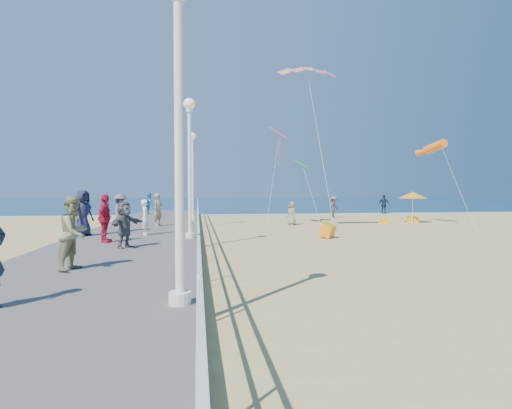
{
  "coord_description": "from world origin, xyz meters",
  "views": [
    {
      "loc": [
        -5.06,
        -15.43,
        2.22
      ],
      "look_at": [
        -2.5,
        2.0,
        1.6
      ],
      "focal_mm": 28.0,
      "sensor_mm": 36.0,
      "label": 1
    }
  ],
  "objects": [
    {
      "name": "toddler_held",
      "position": [
        -7.02,
        1.46,
        1.69
      ],
      "size": [
        0.34,
        0.43,
        0.88
      ],
      "primitive_type": "imported",
      "rotation": [
        0.0,
        0.0,
        1.54
      ],
      "color": "teal",
      "rests_on": "boardwalk"
    },
    {
      "name": "spectator_5",
      "position": [
        -7.34,
        -2.39,
        1.14
      ],
      "size": [
        1.07,
        1.4,
        1.48
      ],
      "primitive_type": "imported",
      "rotation": [
        0.0,
        0.0,
        1.04
      ],
      "color": "#505154",
      "rests_on": "boardwalk"
    },
    {
      "name": "spectator_1",
      "position": [
        -7.86,
        -5.83,
        1.25
      ],
      "size": [
        0.87,
        0.99,
        1.7
      ],
      "primitive_type": "imported",
      "rotation": [
        0.0,
        0.0,
        1.24
      ],
      "color": "#919164",
      "rests_on": "boardwalk"
    },
    {
      "name": "spectator_6",
      "position": [
        -7.06,
        5.53,
        1.23
      ],
      "size": [
        0.66,
        0.73,
        1.67
      ],
      "primitive_type": "imported",
      "rotation": [
        0.0,
        0.0,
        1.02
      ],
      "color": "gray",
      "rests_on": "boardwalk"
    },
    {
      "name": "ground",
      "position": [
        0.0,
        0.0,
        0.0
      ],
      "size": [
        160.0,
        160.0,
        0.0
      ],
      "primitive_type": "plane",
      "color": "#D3B96E",
      "rests_on": "ground"
    },
    {
      "name": "beach_walker_a",
      "position": [
        5.86,
        15.55,
        0.89
      ],
      "size": [
        1.31,
        1.22,
        1.78
      ],
      "primitive_type": "imported",
      "rotation": [
        0.0,
        0.0,
        0.66
      ],
      "color": "#59595E",
      "rests_on": "ground"
    },
    {
      "name": "kite_diamond_green",
      "position": [
        2.05,
        11.17,
        4.03
      ],
      "size": [
        1.35,
        1.41,
        0.55
      ],
      "primitive_type": "cube",
      "rotation": [
        0.51,
        0.0,
        1.1
      ],
      "color": "green"
    },
    {
      "name": "spectator_2",
      "position": [
        -8.44,
        2.85,
        1.24
      ],
      "size": [
        0.67,
        1.12,
        1.68
      ],
      "primitive_type": "imported",
      "rotation": [
        0.0,
        0.0,
        1.53
      ],
      "color": "#5B5B60",
      "rests_on": "boardwalk"
    },
    {
      "name": "kite_parafoil",
      "position": [
        0.76,
        5.31,
        8.67
      ],
      "size": [
        3.15,
        0.94,
        0.65
      ],
      "primitive_type": null,
      "rotation": [
        0.44,
        0.0,
        0.0
      ],
      "color": "red"
    },
    {
      "name": "beach_umbrella",
      "position": [
        9.47,
        9.9,
        1.91
      ],
      "size": [
        1.9,
        1.9,
        2.14
      ],
      "color": "white",
      "rests_on": "ground"
    },
    {
      "name": "woman_holding_toddler",
      "position": [
        -7.17,
        1.31,
        1.12
      ],
      "size": [
        0.36,
        0.54,
        1.44
      ],
      "primitive_type": "imported",
      "rotation": [
        0.0,
        0.0,
        1.54
      ],
      "color": "white",
      "rests_on": "boardwalk"
    },
    {
      "name": "box_kite",
      "position": [
        0.91,
        2.36,
        0.3
      ],
      "size": [
        0.89,
        0.88,
        0.74
      ],
      "primitive_type": "cube",
      "rotation": [
        0.31,
        0.0,
        0.83
      ],
      "color": "#E94F0D",
      "rests_on": "ground"
    },
    {
      "name": "surf_line",
      "position": [
        0.0,
        20.5,
        0.03
      ],
      "size": [
        160.0,
        1.2,
        0.04
      ],
      "primitive_type": "cube",
      "color": "white",
      "rests_on": "ground"
    },
    {
      "name": "boardwalk",
      "position": [
        -7.5,
        0.0,
        0.2
      ],
      "size": [
        5.0,
        44.0,
        0.4
      ],
      "primitive_type": "cube",
      "color": "#66615C",
      "rests_on": "ground"
    },
    {
      "name": "kite_windsock",
      "position": [
        10.16,
        8.48,
        5.04
      ],
      "size": [
        1.02,
        2.77,
        1.1
      ],
      "primitive_type": "cylinder",
      "rotation": [
        1.36,
        0.0,
        0.17
      ],
      "color": "orange"
    },
    {
      "name": "railing",
      "position": [
        -5.05,
        0.0,
        1.25
      ],
      "size": [
        0.05,
        42.0,
        0.55
      ],
      "color": "white",
      "rests_on": "boardwalk"
    },
    {
      "name": "ocean",
      "position": [
        0.0,
        65.0,
        0.01
      ],
      "size": [
        160.0,
        90.0,
        0.05
      ],
      "primitive_type": "cube",
      "color": "#0D294E",
      "rests_on": "ground"
    },
    {
      "name": "spectator_4",
      "position": [
        -9.6,
        1.35,
        1.32
      ],
      "size": [
        0.95,
        1.07,
        1.84
      ],
      "primitive_type": "imported",
      "rotation": [
        0.0,
        0.0,
        1.05
      ],
      "color": "#1B1D3C",
      "rests_on": "boardwalk"
    },
    {
      "name": "lamp_post_far",
      "position": [
        -5.35,
        9.0,
        3.66
      ],
      "size": [
        0.44,
        0.44,
        5.32
      ],
      "color": "white",
      "rests_on": "boardwalk"
    },
    {
      "name": "beach_chair_left",
      "position": [
        9.74,
        10.33,
        0.2
      ],
      "size": [
        0.55,
        0.55,
        0.4
      ],
      "primitive_type": "cube",
      "color": "yellow",
      "rests_on": "ground"
    },
    {
      "name": "spectator_3",
      "position": [
        -8.27,
        -0.93,
        1.25
      ],
      "size": [
        0.55,
        1.04,
        1.69
      ],
      "primitive_type": "imported",
      "rotation": [
        0.0,
        0.0,
        1.43
      ],
      "color": "#C0183A",
      "rests_on": "boardwalk"
    },
    {
      "name": "lamp_post_mid",
      "position": [
        -5.35,
        0.0,
        3.66
      ],
      "size": [
        0.44,
        0.44,
        5.32
      ],
      "color": "white",
      "rests_on": "boardwalk"
    },
    {
      "name": "beach_walker_c",
      "position": [
        0.93,
        9.54,
        0.76
      ],
      "size": [
        0.69,
        0.85,
        1.52
      ],
      "primitive_type": "imported",
      "rotation": [
        0.0,
        0.0,
        -1.26
      ],
      "color": "gray",
      "rests_on": "ground"
    },
    {
      "name": "kite_diamond_pink",
      "position": [
        0.05,
        9.27,
        5.79
      ],
      "size": [
        1.42,
        1.53,
        0.69
      ],
      "primitive_type": "cube",
      "rotation": [
        0.57,
        0.0,
        1.23
      ],
      "color": "#FC5CB9"
    },
    {
      "name": "beach_walker_b",
      "position": [
        12.37,
        20.01,
        0.91
      ],
      "size": [
        1.07,
        1.06,
        1.82
      ],
      "primitive_type": "imported",
      "rotation": [
        0.0,
        0.0,
        2.37
      ],
      "color": "#172434",
      "rests_on": "ground"
    },
    {
      "name": "beach_chair_right",
      "position": [
        7.35,
        9.72,
        0.2
      ],
      "size": [
        0.55,
        0.55,
        0.4
      ],
      "primitive_type": "cube",
      "color": "yellow",
      "rests_on": "ground"
    },
    {
      "name": "lamp_post_near",
      "position": [
        -5.35,
        -9.0,
        3.66
      ],
      "size": [
        0.44,
        0.44,
        5.32
      ],
      "color": "white",
      "rests_on": "boardwalk"
    }
  ]
}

